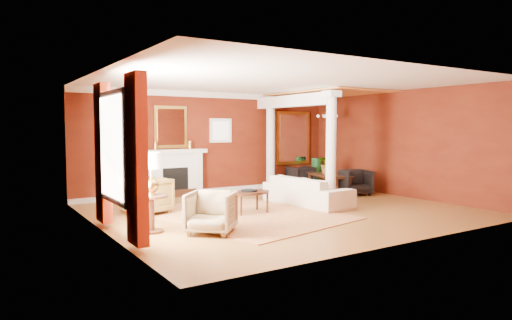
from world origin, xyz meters
TOP-DOWN VIEW (x-y plane):
  - ground at (0.00, 0.00)m, footprint 8.00×8.00m
  - room_shell at (0.00, 0.00)m, footprint 8.04×7.04m
  - fireplace at (-1.30, 3.32)m, footprint 1.85×0.42m
  - overmantel_mirror at (-1.30, 3.45)m, footprint 0.95×0.07m
  - flank_window_left at (-2.85, 3.46)m, footprint 0.70×0.07m
  - flank_window_right at (0.25, 3.46)m, footprint 0.70×0.07m
  - left_window at (-3.89, -0.60)m, footprint 0.21×2.55m
  - column_front at (1.70, 0.30)m, footprint 0.36×0.36m
  - column_back at (1.70, 3.00)m, footprint 0.36×0.36m
  - header_beam at (1.70, 1.90)m, footprint 0.30×3.20m
  - amber_ceiling at (2.85, 1.75)m, footprint 2.30×3.40m
  - dining_mirror at (2.90, 3.45)m, footprint 1.30×0.07m
  - chandelier at (2.90, 1.80)m, footprint 0.60×0.62m
  - crown_trim at (0.00, 3.46)m, footprint 8.00×0.08m
  - base_trim at (0.00, 3.46)m, footprint 8.00×0.08m
  - rug at (-1.06, 0.01)m, footprint 3.90×4.72m
  - sofa at (0.91, 0.27)m, footprint 0.85×2.40m
  - armchair_leopard at (-2.79, 1.19)m, footprint 1.01×1.05m
  - armchair_stripe at (-2.41, -1.17)m, footprint 1.09×1.09m
  - coffee_table at (-0.84, 0.09)m, footprint 0.96×0.96m
  - coffee_book at (-0.90, 0.14)m, footprint 0.15×0.05m
  - side_table at (-3.28, -0.53)m, footprint 0.58×0.58m
  - dining_table at (2.84, 1.60)m, footprint 0.99×1.61m
  - dining_chair_near at (3.12, 0.84)m, footprint 0.97×0.94m
  - dining_chair_far at (2.84, 3.00)m, footprint 0.76×0.72m
  - green_urn at (3.50, 3.00)m, footprint 0.38×0.38m
  - potted_plant at (2.82, 1.67)m, footprint 0.74×0.78m

SIDE VIEW (x-z plane):
  - ground at x=0.00m, z-range 0.00..0.00m
  - rug at x=-1.06m, z-range 0.00..0.02m
  - base_trim at x=0.00m, z-range 0.00..0.12m
  - green_urn at x=3.50m, z-range -0.10..0.82m
  - dining_chair_far at x=2.84m, z-range 0.00..0.73m
  - dining_chair_near at x=3.12m, z-range 0.00..0.78m
  - armchair_stripe at x=-2.41m, z-range 0.00..0.82m
  - dining_table at x=2.84m, z-range 0.00..0.85m
  - armchair_leopard at x=-2.79m, z-range 0.00..0.87m
  - coffee_table at x=-0.84m, z-range 0.20..0.68m
  - sofa at x=0.91m, z-range 0.00..0.92m
  - coffee_book at x=-0.90m, z-range 0.48..0.69m
  - fireplace at x=-1.30m, z-range 0.00..1.29m
  - side_table at x=-3.28m, z-range 0.24..1.68m
  - potted_plant at x=2.82m, z-range 0.85..1.35m
  - left_window at x=-3.89m, z-range 0.12..2.72m
  - column_front at x=1.70m, z-range 0.03..2.83m
  - column_back at x=1.70m, z-range 0.03..2.83m
  - dining_mirror at x=2.90m, z-range 0.70..2.40m
  - flank_window_left at x=-2.85m, z-range 1.45..2.15m
  - flank_window_right at x=0.25m, z-range 1.45..2.15m
  - overmantel_mirror at x=-1.30m, z-range 1.33..2.47m
  - room_shell at x=0.00m, z-range 0.56..3.48m
  - chandelier at x=2.90m, z-range 1.87..2.62m
  - header_beam at x=1.70m, z-range 2.46..2.78m
  - crown_trim at x=0.00m, z-range 2.74..2.90m
  - amber_ceiling at x=2.85m, z-range 2.85..2.89m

